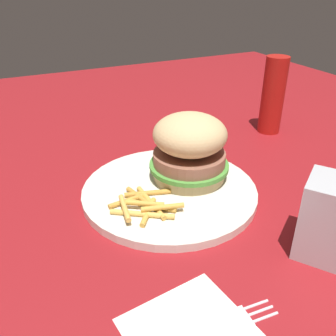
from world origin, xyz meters
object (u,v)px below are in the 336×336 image
plate (168,189)px  fork (195,333)px  fries_pile (144,204)px  ketchup_bottle (273,96)px  sandwich (190,148)px  napkin (193,335)px

plate → fork: 0.24m
fries_pile → ketchup_bottle: bearing=24.9°
ketchup_bottle → fries_pile: bearing=-155.1°
sandwich → napkin: 0.27m
plate → fries_pile: fries_pile is taller
plate → ketchup_bottle: (0.29, 0.12, 0.07)m
plate → fork: plate is taller
fork → napkin: bearing=176.2°
plate → fork: bearing=-110.0°
sandwich → fork: 0.27m
napkin → fork: bearing=-3.8°
fork → ketchup_bottle: (0.37, 0.35, 0.07)m
plate → ketchup_bottle: 0.32m
plate → napkin: (-0.08, -0.23, -0.01)m
fries_pile → sandwich: bearing=26.3°
sandwich → ketchup_bottle: (0.25, 0.11, 0.01)m
fries_pile → napkin: fries_pile is taller
fries_pile → napkin: size_ratio=0.86×
sandwich → napkin: size_ratio=1.09×
fries_pile → ketchup_bottle: 0.38m
sandwich → ketchup_bottle: ketchup_bottle is taller
fork → plate: bearing=70.0°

